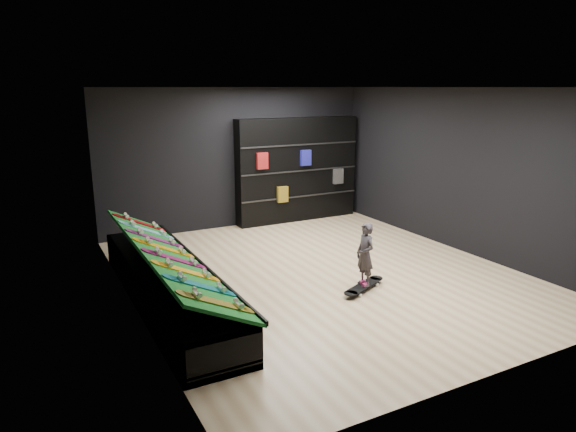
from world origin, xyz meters
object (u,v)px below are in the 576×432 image
display_rack (167,287)px  floor_skateboard (364,288)px  child (365,267)px  back_shelving (297,170)px

display_rack → floor_skateboard: 2.92m
display_rack → child: size_ratio=7.74×
display_rack → back_shelving: size_ratio=1.54×
back_shelving → floor_skateboard: size_ratio=2.99×
display_rack → back_shelving: (3.94, 3.32, 0.92)m
display_rack → child: (2.76, -0.92, 0.13)m
display_rack → child: child is taller
child → display_rack: bearing=-107.1°
back_shelving → child: bearing=-105.5°
display_rack → child: 2.92m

